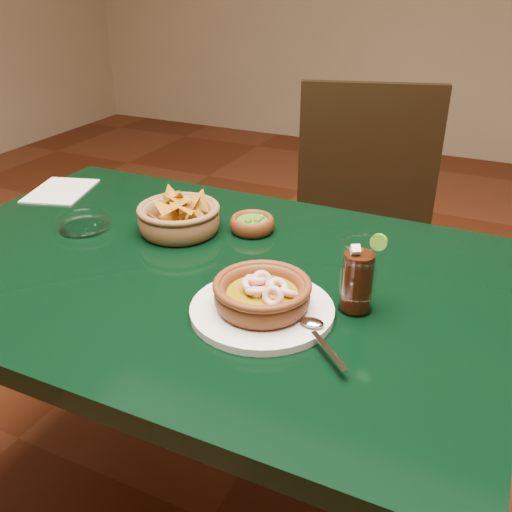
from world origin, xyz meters
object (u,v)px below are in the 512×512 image
at_px(dining_chair, 363,238).
at_px(cola_drink, 358,277).
at_px(dining_table, 199,307).
at_px(chip_basket, 179,218).
at_px(shrimp_plate, 262,298).

relative_size(dining_chair, cola_drink, 6.57).
distance_m(dining_table, chip_basket, 0.21).
xyz_separation_m(dining_table, dining_chair, (0.15, 0.71, -0.12)).
xyz_separation_m(dining_table, cola_drink, (0.33, -0.02, 0.16)).
relative_size(shrimp_plate, chip_basket, 1.45).
distance_m(dining_chair, shrimp_plate, 0.85).
bearing_deg(dining_table, cola_drink, -3.80).
relative_size(dining_chair, chip_basket, 4.57).
bearing_deg(chip_basket, shrimp_plate, -36.12).
relative_size(chip_basket, cola_drink, 1.44).
height_order(chip_basket, cola_drink, cola_drink).
xyz_separation_m(chip_basket, cola_drink, (0.44, -0.14, 0.03)).
height_order(shrimp_plate, chip_basket, chip_basket).
distance_m(dining_table, dining_chair, 0.74).
bearing_deg(cola_drink, chip_basket, 162.34).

